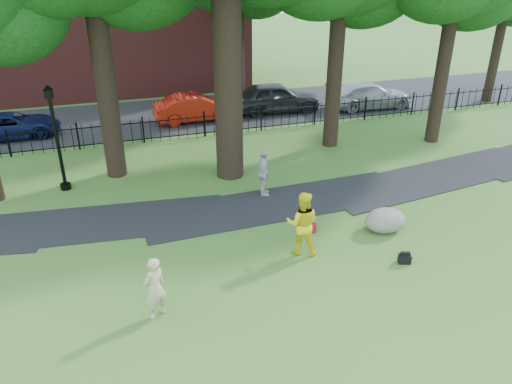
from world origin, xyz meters
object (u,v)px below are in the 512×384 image
object	(u,v)px
woman	(155,288)
lamppost	(57,140)
boulder	(385,219)
man	(302,223)
red_sedan	(196,108)

from	to	relation	value
woman	lamppost	size ratio (longest dim) A/B	0.42
boulder	lamppost	xyz separation A→B (m)	(-10.30, 6.59, 1.62)
boulder	lamppost	world-z (taller)	lamppost
woman	man	bearing A→B (deg)	168.19
woman	boulder	xyz separation A→B (m)	(7.87, 2.09, -0.46)
man	lamppost	distance (m)	10.04
lamppost	red_sedan	xyz separation A→B (m)	(6.62, 6.94, -1.29)
woman	red_sedan	distance (m)	16.17
woman	lamppost	bearing A→B (deg)	-105.64
lamppost	man	bearing A→B (deg)	-33.22
woman	lamppost	distance (m)	9.09
woman	man	xyz separation A→B (m)	(4.67, 1.66, 0.16)
man	red_sedan	xyz separation A→B (m)	(-0.49, 13.97, -0.29)
boulder	red_sedan	bearing A→B (deg)	105.23
man	boulder	world-z (taller)	man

